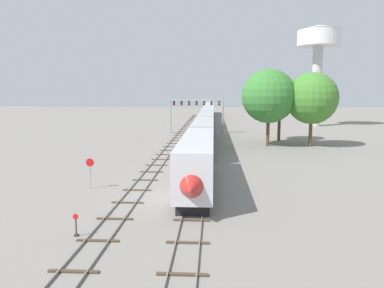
% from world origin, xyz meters
% --- Properties ---
extents(ground_plane, '(400.00, 400.00, 0.00)m').
position_xyz_m(ground_plane, '(0.00, 0.00, 0.00)').
color(ground_plane, gray).
extents(track_main, '(2.60, 200.00, 0.16)m').
position_xyz_m(track_main, '(2.00, 60.00, 0.07)').
color(track_main, slate).
rests_on(track_main, ground).
extents(track_near, '(2.60, 160.00, 0.16)m').
position_xyz_m(track_near, '(-3.50, 40.00, 0.07)').
color(track_near, slate).
rests_on(track_near, ground).
extents(passenger_train, '(3.04, 143.34, 4.80)m').
position_xyz_m(passenger_train, '(2.00, 65.40, 2.61)').
color(passenger_train, silver).
rests_on(passenger_train, ground).
extents(signal_gantry, '(12.10, 0.49, 7.92)m').
position_xyz_m(signal_gantry, '(-0.25, 51.22, 5.87)').
color(signal_gantry, '#999BA0').
rests_on(signal_gantry, ground).
extents(water_tower, '(11.04, 11.04, 26.15)m').
position_xyz_m(water_tower, '(30.48, 70.65, 21.11)').
color(water_tower, beige).
rests_on(water_tower, ground).
extents(switch_stand, '(0.36, 0.24, 1.46)m').
position_xyz_m(switch_stand, '(-5.10, -9.24, 0.52)').
color(switch_stand, black).
rests_on(switch_stand, ground).
extents(stop_sign, '(0.76, 0.08, 2.88)m').
position_xyz_m(stop_sign, '(-8.00, 2.47, 1.87)').
color(stop_sign, gray).
rests_on(stop_sign, ground).
extents(trackside_tree_left, '(8.49, 8.49, 12.25)m').
position_xyz_m(trackside_tree_left, '(19.62, 31.93, 7.99)').
color(trackside_tree_left, brown).
rests_on(trackside_tree_left, ground).
extents(trackside_tree_mid, '(6.39, 6.39, 11.45)m').
position_xyz_m(trackside_tree_mid, '(15.68, 39.31, 8.22)').
color(trackside_tree_mid, brown).
rests_on(trackside_tree_mid, ground).
extents(trackside_tree_right, '(8.97, 8.97, 12.83)m').
position_xyz_m(trackside_tree_right, '(12.61, 32.12, 8.33)').
color(trackside_tree_right, brown).
rests_on(trackside_tree_right, ground).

